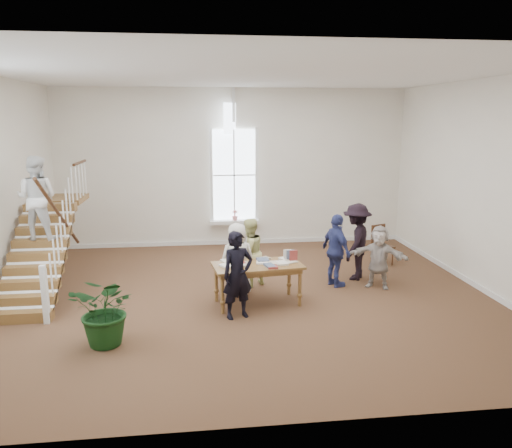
{
  "coord_description": "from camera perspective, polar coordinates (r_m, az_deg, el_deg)",
  "views": [
    {
      "loc": [
        -1.11,
        -9.87,
        3.68
      ],
      "look_at": [
        0.14,
        0.4,
        1.46
      ],
      "focal_mm": 35.0,
      "sensor_mm": 36.0,
      "label": 1
    }
  ],
  "objects": [
    {
      "name": "ground",
      "position": [
        10.59,
        -0.52,
        -8.24
      ],
      "size": [
        10.0,
        10.0,
        0.0
      ],
      "primitive_type": "plane",
      "color": "#4E301E",
      "rests_on": "ground"
    },
    {
      "name": "room_shell",
      "position": [
        14.67,
        -2.45,
        -0.83
      ],
      "size": [
        10.49,
        10.0,
        10.0
      ],
      "color": "white",
      "rests_on": "ground"
    },
    {
      "name": "staircase",
      "position": [
        11.29,
        -23.48,
        0.57
      ],
      "size": [
        1.1,
        4.1,
        2.92
      ],
      "color": "brown",
      "rests_on": "ground"
    },
    {
      "name": "library_table",
      "position": [
        9.96,
        0.15,
        -5.07
      ],
      "size": [
        1.85,
        1.1,
        0.88
      ],
      "rotation": [
        0.0,
        0.0,
        0.13
      ],
      "color": "brown",
      "rests_on": "ground"
    },
    {
      "name": "police_officer",
      "position": [
        9.26,
        -2.1,
        -5.85
      ],
      "size": [
        0.7,
        0.57,
        1.65
      ],
      "primitive_type": "imported",
      "rotation": [
        0.0,
        0.0,
        0.34
      ],
      "color": "black",
      "rests_on": "ground"
    },
    {
      "name": "elderly_woman",
      "position": [
        10.48,
        -2.14,
        -4.04
      ],
      "size": [
        0.84,
        0.64,
        1.54
      ],
      "primitive_type": "imported",
      "rotation": [
        0.0,
        0.0,
        3.35
      ],
      "color": "silver",
      "rests_on": "ground"
    },
    {
      "name": "person_yellow",
      "position": [
        10.99,
        -0.8,
        -3.28
      ],
      "size": [
        0.94,
        0.89,
        1.53
      ],
      "primitive_type": "imported",
      "rotation": [
        0.0,
        0.0,
        3.72
      ],
      "color": "#D9D887",
      "rests_on": "ground"
    },
    {
      "name": "woman_cluster_a",
      "position": [
        11.11,
        9.16,
        -3.02
      ],
      "size": [
        0.68,
        1.03,
        1.63
      ],
      "primitive_type": "imported",
      "rotation": [
        0.0,
        0.0,
        1.9
      ],
      "color": "navy",
      "rests_on": "ground"
    },
    {
      "name": "woman_cluster_b",
      "position": [
        11.68,
        11.4,
        -1.99
      ],
      "size": [
        1.17,
        1.32,
        1.77
      ],
      "primitive_type": "imported",
      "rotation": [
        0.0,
        0.0,
        4.15
      ],
      "color": "black",
      "rests_on": "ground"
    },
    {
      "name": "woman_cluster_c",
      "position": [
        11.24,
        13.84,
        -3.67
      ],
      "size": [
        1.32,
        0.99,
        1.39
      ],
      "primitive_type": "imported",
      "rotation": [
        0.0,
        0.0,
        5.77
      ],
      "color": "#BAAFA7",
      "rests_on": "ground"
    },
    {
      "name": "floor_plant",
      "position": [
        8.59,
        -16.65,
        -9.38
      ],
      "size": [
        1.37,
        1.29,
        1.22
      ],
      "primitive_type": "imported",
      "rotation": [
        0.0,
        0.0,
        -0.37
      ],
      "color": "black",
      "rests_on": "ground"
    },
    {
      "name": "side_chair",
      "position": [
        13.08,
        14.06,
        -2.05
      ],
      "size": [
        0.57,
        0.57,
        1.01
      ],
      "rotation": [
        0.0,
        0.0,
        0.39
      ],
      "color": "#341F0E",
      "rests_on": "ground"
    }
  ]
}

